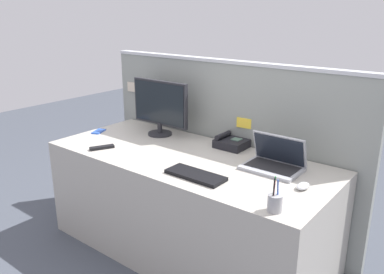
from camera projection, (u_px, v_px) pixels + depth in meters
name	position (u px, v px, depth m)	size (l,w,h in m)	color
ground_plane	(188.00, 249.00, 2.88)	(10.00, 10.00, 0.00)	#424751
desk	(188.00, 204.00, 2.77)	(1.97, 0.83, 0.72)	#ADA89E
cubicle_divider	(225.00, 147.00, 3.02)	(2.17, 0.08, 1.32)	gray
desktop_monitor	(160.00, 106.00, 3.04)	(0.52, 0.19, 0.42)	#232328
laptop	(275.00, 161.00, 2.43)	(0.35, 0.24, 0.21)	#9EA0A8
desk_phone	(231.00, 143.00, 2.81)	(0.21, 0.18, 0.09)	black
keyboard_main	(195.00, 175.00, 2.32)	(0.36, 0.14, 0.02)	black
computer_mouse_right_hand	(303.00, 186.00, 2.17)	(0.06, 0.10, 0.03)	silver
pen_cup	(275.00, 202.00, 1.91)	(0.07, 0.07, 0.18)	#99999E
cell_phone_blue_case	(99.00, 131.00, 3.17)	(0.07, 0.13, 0.01)	blue
tv_remote	(102.00, 147.00, 2.79)	(0.04, 0.17, 0.02)	black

